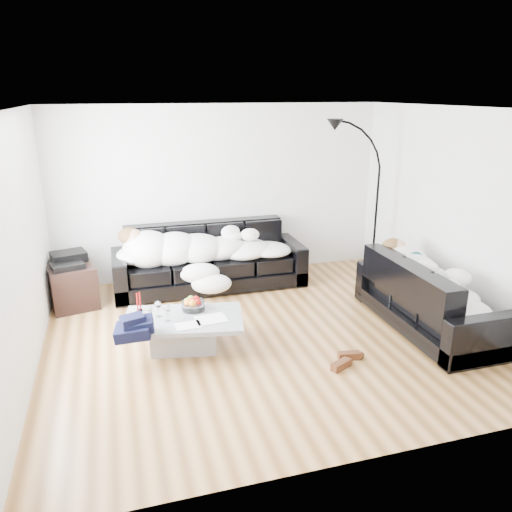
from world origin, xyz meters
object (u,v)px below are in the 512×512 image
object	(u,v)px
sofa_right	(429,295)
sleeper_back	(210,245)
sofa_back	(209,257)
candle_left	(137,303)
fruit_bowl	(193,303)
wine_glass_a	(158,309)
wine_glass_b	(150,313)
sleeper_right	(431,278)
coffee_table	(184,333)
candle_right	(140,302)
stereo	(68,259)
shoes	(345,360)
av_cabinet	(71,283)
wine_glass_c	(168,313)
floor_lamp	(376,213)

from	to	relation	value
sofa_right	sleeper_back	bearing A→B (deg)	48.80
sofa_back	candle_left	world-z (taller)	sofa_back
fruit_bowl	candle_left	world-z (taller)	candle_left
wine_glass_a	wine_glass_b	world-z (taller)	wine_glass_a
sofa_back	sleeper_right	distance (m)	3.10
coffee_table	candle_right	bearing A→B (deg)	144.83
sleeper_right	stereo	bearing A→B (deg)	65.02
sleeper_right	wine_glass_b	world-z (taller)	sleeper_right
coffee_table	shoes	size ratio (longest dim) A/B	3.21
sofa_back	wine_glass_b	bearing A→B (deg)	-120.06
shoes	fruit_bowl	bearing A→B (deg)	131.73
shoes	av_cabinet	bearing A→B (deg)	125.05
wine_glass_c	shoes	xyz separation A→B (m)	(1.76, -0.78, -0.43)
coffee_table	candle_right	world-z (taller)	candle_right
sofa_back	floor_lamp	bearing A→B (deg)	-10.59
sofa_right	wine_glass_a	world-z (taller)	sofa_right
wine_glass_b	av_cabinet	distance (m)	1.89
candle_left	floor_lamp	bearing A→B (deg)	16.71
av_cabinet	stereo	size ratio (longest dim) A/B	1.90
av_cabinet	wine_glass_b	bearing A→B (deg)	-73.15
wine_glass_a	wine_glass_b	xyz separation A→B (m)	(-0.10, -0.05, -0.01)
sofa_back	coffee_table	xyz separation A→B (m)	(-0.65, -1.79, -0.26)
sleeper_right	coffee_table	world-z (taller)	sleeper_right
wine_glass_a	floor_lamp	world-z (taller)	floor_lamp
fruit_bowl	shoes	size ratio (longest dim) A/B	0.65
wine_glass_b	shoes	xyz separation A→B (m)	(1.95, -0.87, -0.42)
sleeper_back	candle_left	distance (m)	1.85
stereo	wine_glass_b	bearing A→B (deg)	-76.00
fruit_bowl	floor_lamp	distance (m)	3.21
fruit_bowl	candle_left	xyz separation A→B (m)	(-0.62, 0.10, 0.03)
sleeper_right	wine_glass_a	distance (m)	3.24
sofa_back	coffee_table	distance (m)	1.92
sofa_right	floor_lamp	bearing A→B (deg)	-4.36
wine_glass_c	candle_left	xyz separation A→B (m)	(-0.30, 0.31, 0.02)
wine_glass_b	candle_left	world-z (taller)	candle_left
sofa_back	candle_right	world-z (taller)	sofa_back
shoes	stereo	xyz separation A→B (m)	(-2.87, 2.52, 0.59)
wine_glass_c	candle_right	distance (m)	0.44
coffee_table	candle_right	xyz separation A→B (m)	(-0.44, 0.31, 0.30)
candle_left	shoes	world-z (taller)	candle_left
wine_glass_a	floor_lamp	size ratio (longest dim) A/B	0.09
sofa_right	floor_lamp	xyz separation A→B (m)	(0.12, 1.61, 0.64)
sleeper_back	fruit_bowl	world-z (taller)	sleeper_back
sofa_back	coffee_table	bearing A→B (deg)	-109.95
sleeper_back	av_cabinet	distance (m)	1.96
sleeper_back	av_cabinet	size ratio (longest dim) A/B	2.80
wine_glass_b	wine_glass_c	world-z (taller)	wine_glass_c
sofa_back	candle_left	bearing A→B (deg)	-126.46
wine_glass_c	floor_lamp	size ratio (longest dim) A/B	0.09
sofa_back	sleeper_right	xyz separation A→B (m)	(2.30, -2.07, 0.19)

